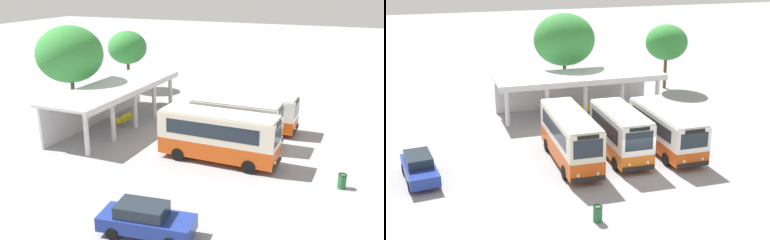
% 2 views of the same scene
% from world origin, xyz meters
% --- Properties ---
extents(ground_plane, '(180.00, 180.00, 0.00)m').
position_xyz_m(ground_plane, '(0.00, 0.00, 0.00)').
color(ground_plane, '#939399').
extents(city_bus_nearest_orange, '(2.46, 8.09, 3.41)m').
position_xyz_m(city_bus_nearest_orange, '(-3.69, 2.97, 1.88)').
color(city_bus_nearest_orange, black).
rests_on(city_bus_nearest_orange, ground).
extents(city_bus_second_in_row, '(2.44, 6.63, 3.33)m').
position_xyz_m(city_bus_second_in_row, '(-0.22, 2.85, 1.84)').
color(city_bus_second_in_row, black).
rests_on(city_bus_second_in_row, ground).
extents(city_bus_middle_cream, '(2.50, 7.85, 3.00)m').
position_xyz_m(city_bus_middle_cream, '(3.26, 2.97, 1.67)').
color(city_bus_middle_cream, black).
rests_on(city_bus_middle_cream, ground).
extents(parked_car_flank, '(2.33, 4.74, 1.62)m').
position_xyz_m(parked_car_flank, '(-13.32, 3.14, 0.83)').
color(parked_car_flank, black).
rests_on(parked_car_flank, ground).
extents(terminal_canopy, '(14.36, 4.57, 3.40)m').
position_xyz_m(terminal_canopy, '(0.15, 13.82, 2.54)').
color(terminal_canopy, silver).
rests_on(terminal_canopy, ground).
extents(waiting_chair_end_by_column, '(0.46, 0.46, 0.86)m').
position_xyz_m(waiting_chair_end_by_column, '(-0.43, 12.79, 0.52)').
color(waiting_chair_end_by_column, slate).
rests_on(waiting_chair_end_by_column, ground).
extents(waiting_chair_second_from_end, '(0.46, 0.46, 0.86)m').
position_xyz_m(waiting_chair_second_from_end, '(0.13, 12.75, 0.52)').
color(waiting_chair_second_from_end, slate).
rests_on(waiting_chair_second_from_end, ground).
extents(waiting_chair_middle_seat, '(0.46, 0.46, 0.86)m').
position_xyz_m(waiting_chair_middle_seat, '(0.69, 12.76, 0.52)').
color(waiting_chair_middle_seat, slate).
rests_on(waiting_chair_middle_seat, ground).
extents(waiting_chair_fourth_seat, '(0.46, 0.46, 0.86)m').
position_xyz_m(waiting_chair_fourth_seat, '(1.25, 12.74, 0.52)').
color(waiting_chair_fourth_seat, slate).
rests_on(waiting_chair_fourth_seat, ground).
extents(roadside_tree_behind_canopy, '(5.58, 5.58, 8.04)m').
position_xyz_m(roadside_tree_behind_canopy, '(0.09, 17.65, 5.66)').
color(roadside_tree_behind_canopy, brown).
rests_on(roadside_tree_behind_canopy, ground).
extents(roadside_tree_east_of_canopy, '(4.15, 4.15, 6.44)m').
position_xyz_m(roadside_tree_east_of_canopy, '(10.95, 18.72, 4.66)').
color(roadside_tree_east_of_canopy, brown).
rests_on(roadside_tree_east_of_canopy, ground).
extents(litter_bin_apron, '(0.49, 0.49, 0.90)m').
position_xyz_m(litter_bin_apron, '(-4.58, -5.02, 0.46)').
color(litter_bin_apron, '#266633').
rests_on(litter_bin_apron, ground).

